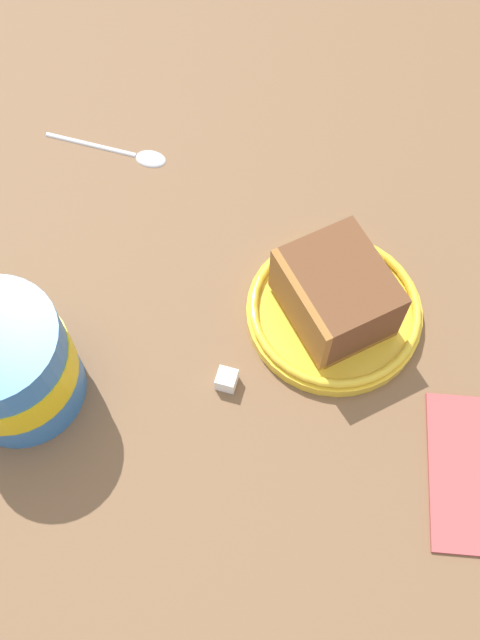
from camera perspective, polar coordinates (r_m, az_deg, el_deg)
The scene contains 6 objects.
ground_plane at distance 60.05cm, azimuth 1.96°, elevation -1.56°, with size 122.13×122.13×2.02cm, color brown.
small_plate at distance 59.56cm, azimuth 7.55°, elevation 0.74°, with size 14.62×14.62×1.87cm.
cake_slice at distance 56.71cm, azimuth 7.69°, elevation 2.10°, with size 11.30×11.13×5.84cm.
tea_mug at distance 55.24cm, azimuth -18.26°, elevation -3.33°, with size 12.50×10.01×9.88cm.
teaspoon at distance 69.90cm, azimuth -8.74°, elevation 13.15°, with size 12.20×2.79×0.80cm.
sugar_cube at distance 56.63cm, azimuth -1.07°, elevation -4.80°, with size 1.57×1.57×1.57cm, color white.
Camera 1 is at (-8.37, 24.15, 53.32)cm, focal length 39.93 mm.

